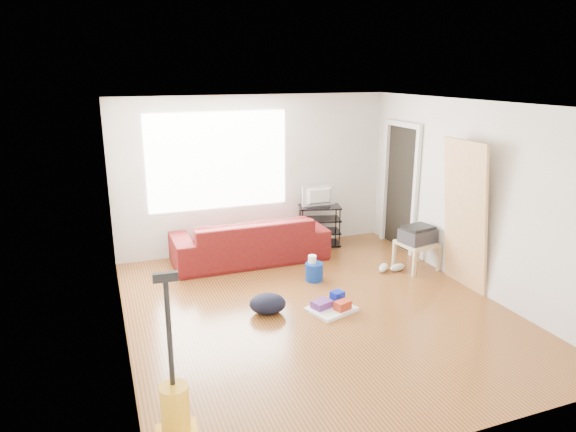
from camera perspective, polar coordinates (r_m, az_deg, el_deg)
name	(u,v)px	position (r m, az deg, el deg)	size (l,w,h in m)	color
room	(318,209)	(6.19, 3.38, 0.79)	(4.51, 5.01, 2.51)	#5C3A10
sofa	(250,260)	(8.07, -4.23, -4.91)	(2.36, 0.92, 0.69)	#5B1A11
tv_stand	(319,225)	(8.63, 3.52, -1.06)	(0.76, 0.55, 0.68)	black
tv	(320,196)	(8.49, 3.58, 2.19)	(0.59, 0.08, 0.34)	black
side_table	(417,246)	(7.85, 14.13, -3.29)	(0.56, 0.56, 0.41)	#C8BB8D
printer	(418,234)	(7.79, 14.23, -2.00)	(0.53, 0.44, 0.25)	#2B2B31
bucket	(314,280)	(7.33, 2.91, -7.12)	(0.25, 0.25, 0.25)	navy
toilet_paper	(312,268)	(7.28, 2.70, -5.74)	(0.12, 0.12, 0.11)	white
cleaning_tray	(332,306)	(6.45, 4.93, -9.91)	(0.64, 0.58, 0.19)	white
backpack	(268,313)	(6.39, -2.26, -10.71)	(0.45, 0.36, 0.25)	black
sneakers	(390,268)	(7.76, 11.31, -5.64)	(0.48, 0.28, 0.11)	silver
vacuum	(177,424)	(4.29, -12.28, -21.66)	(0.33, 0.37, 1.49)	yellow
door_panel	(458,286)	(7.51, 18.38, -7.36)	(0.04, 0.81, 2.02)	tan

